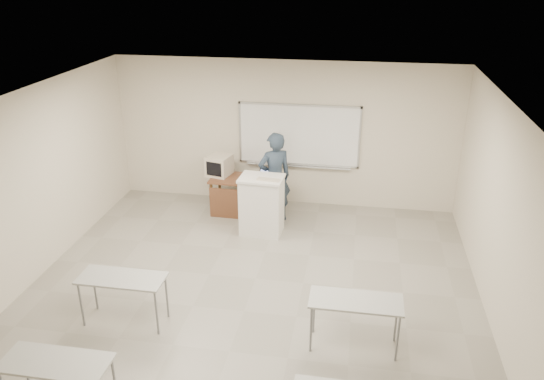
% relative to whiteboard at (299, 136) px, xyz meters
% --- Properties ---
extents(floor, '(7.00, 8.00, 0.01)m').
position_rel_whiteboard_xyz_m(floor, '(-0.30, -3.97, -1.49)').
color(floor, gray).
rests_on(floor, ground).
extents(whiteboard, '(2.48, 0.10, 1.31)m').
position_rel_whiteboard_xyz_m(whiteboard, '(0.00, 0.00, 0.00)').
color(whiteboard, white).
rests_on(whiteboard, floor).
extents(student_desks, '(4.40, 2.20, 0.73)m').
position_rel_whiteboard_xyz_m(student_desks, '(-0.30, -5.32, -0.81)').
color(student_desks, gray).
rests_on(student_desks, floor).
extents(instructor_desk, '(1.38, 0.69, 0.75)m').
position_rel_whiteboard_xyz_m(instructor_desk, '(-0.98, -0.78, -0.94)').
color(instructor_desk, brown).
rests_on(instructor_desk, floor).
extents(podium, '(0.80, 0.58, 1.12)m').
position_rel_whiteboard_xyz_m(podium, '(-0.50, -1.47, -0.92)').
color(podium, silver).
rests_on(podium, floor).
extents(crt_monitor, '(0.44, 0.49, 0.41)m').
position_rel_whiteboard_xyz_m(crt_monitor, '(-1.53, -0.54, -0.53)').
color(crt_monitor, '#BDB09B').
rests_on(crt_monitor, instructor_desk).
extents(laptop, '(0.35, 0.32, 0.26)m').
position_rel_whiteboard_xyz_m(laptop, '(-0.58, -0.79, -0.67)').
color(laptop, black).
rests_on(laptop, instructor_desk).
extents(mouse, '(0.11, 0.07, 0.04)m').
position_rel_whiteboard_xyz_m(mouse, '(-0.43, -0.87, -0.71)').
color(mouse, silver).
rests_on(mouse, instructor_desk).
extents(keyboard, '(0.43, 0.19, 0.02)m').
position_rel_whiteboard_xyz_m(keyboard, '(-0.35, -1.59, -0.34)').
color(keyboard, '#BDB09B').
rests_on(keyboard, podium).
extents(presenter, '(0.79, 0.70, 1.81)m').
position_rel_whiteboard_xyz_m(presenter, '(-0.35, -0.91, -0.58)').
color(presenter, black).
rests_on(presenter, floor).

